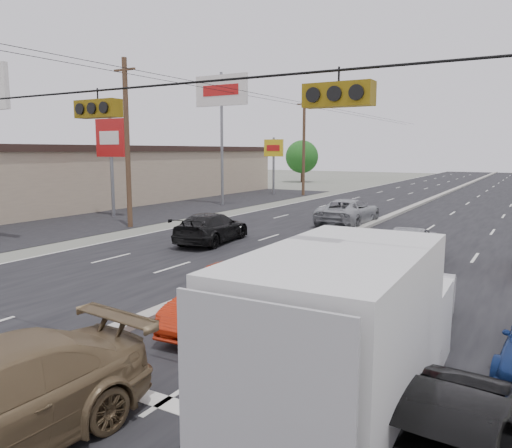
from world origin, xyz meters
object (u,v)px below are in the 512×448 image
(oncoming_far, at_px, (349,212))
(box_truck, at_px, (353,337))
(utility_pole_left_c, at_px, (304,146))
(pole_sign_mid, at_px, (111,143))
(pole_sign_billboard, at_px, (221,99))
(queue_car_c, at_px, (407,247))
(queue_car_a, at_px, (302,257))
(queue_car_b, at_px, (428,301))
(utility_pole_left_b, at_px, (127,142))
(tree_left_far, at_px, (302,157))
(red_sedan, at_px, (230,298))
(oncoming_near, at_px, (212,228))
(pole_sign_far, at_px, (274,153))

(oncoming_far, bearing_deg, box_truck, 110.28)
(utility_pole_left_c, bearing_deg, pole_sign_mid, -101.56)
(pole_sign_billboard, relative_size, oncoming_far, 1.90)
(pole_sign_billboard, height_order, queue_car_c, pole_sign_billboard)
(queue_car_a, xyz_separation_m, queue_car_b, (5.30, -3.39, 0.01))
(pole_sign_billboard, distance_m, queue_car_b, 31.32)
(queue_car_b, distance_m, oncoming_far, 18.22)
(utility_pole_left_b, distance_m, pole_sign_billboard, 13.68)
(pole_sign_mid, bearing_deg, tree_left_far, 96.79)
(queue_car_c, bearing_deg, queue_car_b, -80.07)
(utility_pole_left_b, bearing_deg, queue_car_b, -23.94)
(red_sedan, bearing_deg, queue_car_a, 93.62)
(queue_car_c, relative_size, oncoming_far, 0.88)
(pole_sign_mid, xyz_separation_m, queue_car_a, (18.40, -8.13, -4.50))
(oncoming_near, bearing_deg, pole_sign_billboard, -64.97)
(pole_sign_mid, bearing_deg, queue_car_b, -25.93)
(pole_sign_mid, xyz_separation_m, box_truck, (23.70, -17.64, -3.48))
(red_sedan, distance_m, queue_car_b, 5.33)
(pole_sign_mid, relative_size, queue_car_b, 1.87)
(red_sedan, distance_m, oncoming_near, 12.19)
(pole_sign_far, height_order, box_truck, pole_sign_far)
(red_sedan, distance_m, queue_car_c, 10.03)
(utility_pole_left_b, height_order, queue_car_c, utility_pole_left_b)
(box_truck, relative_size, queue_car_a, 1.77)
(box_truck, relative_size, oncoming_near, 1.21)
(pole_sign_mid, distance_m, oncoming_far, 16.88)
(box_truck, height_order, oncoming_near, box_truck)
(utility_pole_left_b, bearing_deg, pole_sign_far, 97.97)
(queue_car_c, bearing_deg, utility_pole_left_c, 114.68)
(pole_sign_mid, distance_m, pole_sign_far, 22.03)
(queue_car_b, bearing_deg, oncoming_far, 109.72)
(queue_car_c, bearing_deg, pole_sign_billboard, 134.52)
(oncoming_far, bearing_deg, queue_car_c, 122.40)
(queue_car_b, bearing_deg, tree_left_far, 111.53)
(tree_left_far, relative_size, queue_car_a, 1.71)
(utility_pole_left_c, bearing_deg, pole_sign_billboard, -99.46)
(red_sedan, bearing_deg, queue_car_c, 73.08)
(queue_car_b, height_order, queue_car_c, queue_car_c)
(utility_pole_left_b, xyz_separation_m, queue_car_c, (16.99, -1.64, -4.40))
(red_sedan, bearing_deg, queue_car_b, 28.94)
(utility_pole_left_c, distance_m, pole_sign_mid, 22.46)
(queue_car_a, relative_size, queue_car_c, 0.70)
(utility_pole_left_c, distance_m, pole_sign_billboard, 12.73)
(pole_sign_billboard, xyz_separation_m, queue_car_b, (21.20, -21.52, -8.25))
(pole_sign_mid, height_order, oncoming_far, pole_sign_mid)
(utility_pole_left_c, distance_m, queue_car_c, 31.90)
(box_truck, distance_m, queue_car_a, 10.93)
(tree_left_far, xyz_separation_m, box_truck, (28.70, -59.64, -2.08))
(utility_pole_left_b, relative_size, oncoming_far, 1.73)
(queue_car_c, bearing_deg, queue_car_a, -139.39)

